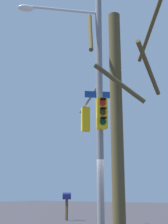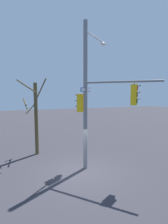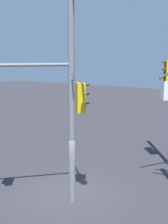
{
  "view_description": "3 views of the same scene",
  "coord_description": "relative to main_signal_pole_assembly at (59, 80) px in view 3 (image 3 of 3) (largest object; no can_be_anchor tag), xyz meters",
  "views": [
    {
      "loc": [
        5.34,
        -10.18,
        1.33
      ],
      "look_at": [
        -0.93,
        -0.74,
        4.24
      ],
      "focal_mm": 51.27,
      "sensor_mm": 36.0,
      "label": 1
    },
    {
      "loc": [
        3.25,
        9.7,
        4.76
      ],
      "look_at": [
        -0.22,
        -0.12,
        3.59
      ],
      "focal_mm": 28.78,
      "sensor_mm": 36.0,
      "label": 2
    },
    {
      "loc": [
        -10.04,
        -6.67,
        5.72
      ],
      "look_at": [
        0.1,
        -0.67,
        3.5
      ],
      "focal_mm": 50.46,
      "sensor_mm": 36.0,
      "label": 3
    }
  ],
  "objects": [
    {
      "name": "main_signal_pole_assembly",
      "position": [
        0.0,
        0.0,
        0.0
      ],
      "size": [
        3.54,
        5.45,
        8.86
      ],
      "rotation": [
        0.0,
        0.0,
        2.33
      ],
      "color": "slate",
      "rests_on": "ground"
    },
    {
      "name": "ground_plane",
      "position": [
        0.88,
        0.23,
        -4.76
      ],
      "size": [
        80.0,
        80.0,
        0.0
      ],
      "primitive_type": "plane",
      "color": "#312F35"
    }
  ]
}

